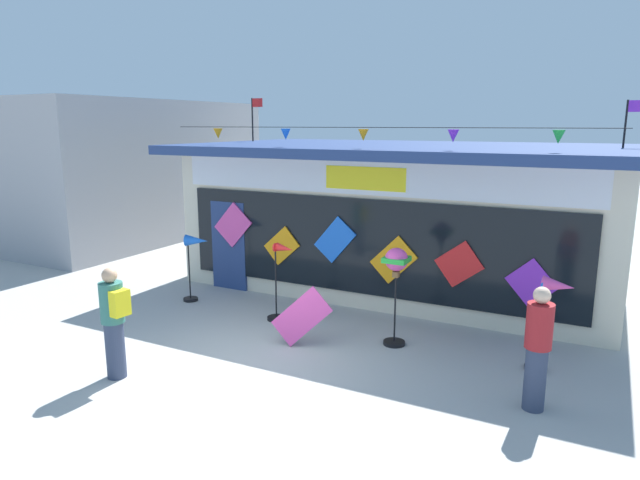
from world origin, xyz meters
The scene contains 10 objects.
ground_plane centered at (0.00, 0.00, 0.00)m, with size 80.00×80.00×0.00m, color #ADAAA5.
kite_shop_building centered at (0.62, 5.67, 1.64)m, with size 9.61×5.93×4.36m.
wind_spinner_far_left centered at (-2.72, 2.01, 1.10)m, with size 0.65×0.36×1.45m.
wind_spinner_left centered at (-0.54, 1.84, 0.86)m, with size 0.60×0.36×1.51m.
wind_spinner_center_left centered at (1.79, 1.72, 1.33)m, with size 0.40×0.40×1.69m.
wind_spinner_center_right centered at (4.23, 1.77, 1.08)m, with size 0.63×0.33×1.49m.
person_near_camera centered at (-1.43, -1.36, 0.89)m, with size 0.46×0.34×1.68m.
person_mid_plaza centered at (4.18, 0.49, 0.86)m, with size 0.34×0.34×1.68m.
display_kite_on_ground centered at (0.41, 0.97, 0.51)m, with size 0.53×0.03×0.97m, color #EA4CA3.
neighbour_building centered at (-9.92, 6.75, 2.21)m, with size 5.64×8.67×4.41m, color #99999E.
Camera 1 is at (4.80, -6.81, 3.70)m, focal length 31.27 mm.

